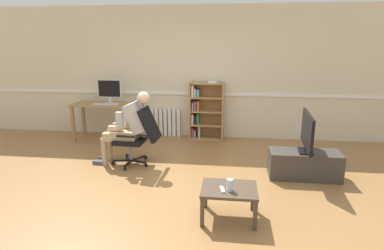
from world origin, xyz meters
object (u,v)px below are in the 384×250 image
Objects in this scene: computer_desk at (108,109)px; imac_monitor at (109,90)px; spare_remote at (222,189)px; person_seated at (128,126)px; tv_screen at (307,132)px; keyboard at (104,104)px; tv_stand at (304,165)px; computer_mouse at (117,104)px; drinking_glass at (230,185)px; radiator at (159,122)px; bookshelf at (204,111)px; office_chair at (139,134)px; coffee_table at (229,192)px.

imac_monitor is (0.03, 0.08, 0.38)m from computer_desk.
spare_remote is (2.42, -2.98, -0.64)m from imac_monitor.
tv_screen is at bearing 88.08° from person_seated.
tv_screen is at bearing -20.79° from keyboard.
tv_stand is 1.16× the size of tv_screen.
computer_mouse is 3.62m from drinking_glass.
radiator is (0.94, 0.31, -0.73)m from imac_monitor.
person_seated is at bearing -59.47° from imac_monitor.
imac_monitor is 0.53× the size of radiator.
bookshelf is at bearing 46.27° from tv_screen.
keyboard is 0.26m from computer_mouse.
imac_monitor is at bearing 155.99° from tv_stand.
drinking_glass is at bearing -48.87° from computer_desk.
person_seated is 1.37× the size of tv_screen.
person_seated is at bearing 136.66° from drinking_glass.
person_seated is 2.79m from tv_screen.
coffee_table is at bearing 47.06° from office_chair.
imac_monitor is 3.90m from coffee_table.
computer_desk is at bearing 131.81° from coffee_table.
tv_stand is 0.51m from tv_screen.
tv_stand is at bearing 88.08° from person_seated.
coffee_table is (-1.10, -1.30, 0.12)m from tv_stand.
person_seated reaches higher than tv_screen.
computer_mouse is 0.67× the size of spare_remote.
tv_stand is at bearing -35.81° from radiator.
spare_remote reaches higher than coffee_table.
person_seated is at bearing -56.99° from computer_desk.
spare_remote is at bearing -138.10° from coffee_table.
tv_screen reaches higher than spare_remote.
drinking_glass is (2.54, -2.90, -0.20)m from computer_desk.
tv_screen is (3.60, -1.60, -0.32)m from imac_monitor.
imac_monitor is 0.40× the size of person_seated.
coffee_table is at bearing -79.67° from bookshelf.
computer_mouse is 1.47m from office_chair.
tv_screen is at bearing 49.75° from coffee_table.
radiator is at bearing 34.70° from computer_mouse.
spare_remote is at bearing 47.67° from person_seated.
bookshelf reaches higher than computer_desk.
spare_remote is (-1.18, -1.37, 0.18)m from tv_stand.
computer_desk is 1.35× the size of tv_stand.
office_chair is 7.05× the size of drinking_glass.
computer_desk is at bearing 131.13° from drinking_glass.
imac_monitor is at bearing 130.01° from drinking_glass.
imac_monitor is 3.93m from drinking_glass.
computer_mouse is at bearing -26.54° from computer_desk.
tv_screen is 1.75m from coffee_table.
radiator is 6.79× the size of drinking_glass.
bookshelf is at bearing 147.92° from person_seated.
office_chair reaches higher than tv_stand.
imac_monitor is at bearing -63.05° from spare_remote.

